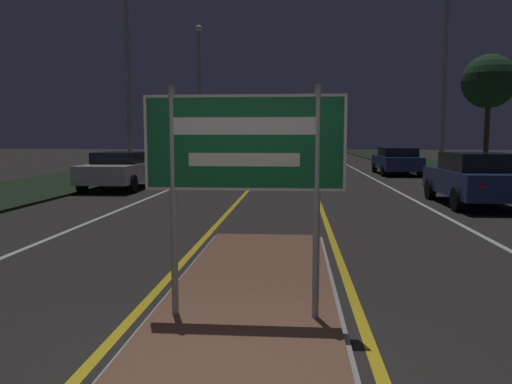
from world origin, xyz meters
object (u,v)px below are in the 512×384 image
(streetlight_right_near, at_px, (446,23))
(car_receding_2, at_px, (321,154))
(streetlight_left_far, at_px, (200,81))
(streetlight_left_near, at_px, (126,13))
(car_approaching_0, at_px, (121,169))
(car_receding_3, at_px, (323,151))
(car_receding_0, at_px, (475,178))
(highway_sign, at_px, (244,154))
(car_receding_1, at_px, (396,160))

(streetlight_right_near, bearing_deg, car_receding_2, 102.46)
(streetlight_left_far, bearing_deg, streetlight_left_near, -89.14)
(streetlight_left_near, bearing_deg, car_approaching_0, -82.10)
(car_receding_3, bearing_deg, streetlight_left_near, -110.74)
(car_receding_0, distance_m, car_receding_2, 22.57)
(highway_sign, height_order, streetlight_left_near, streetlight_left_near)
(streetlight_left_near, height_order, streetlight_left_far, streetlight_left_near)
(streetlight_right_near, xyz_separation_m, car_receding_0, (-0.52, -5.29, -5.44))
(car_receding_0, relative_size, car_receding_2, 0.94)
(streetlight_left_far, bearing_deg, highway_sign, -78.33)
(car_receding_2, distance_m, car_approaching_0, 20.43)
(highway_sign, height_order, car_approaching_0, highway_sign)
(car_receding_1, distance_m, car_receding_2, 10.71)
(streetlight_right_near, bearing_deg, streetlight_left_near, 178.51)
(car_receding_3, bearing_deg, highway_sign, -94.17)
(highway_sign, height_order, streetlight_left_far, streetlight_left_far)
(streetlight_left_far, height_order, car_approaching_0, streetlight_left_far)
(streetlight_left_far, relative_size, car_receding_2, 2.18)
(highway_sign, relative_size, car_receding_3, 0.51)
(car_receding_1, distance_m, car_receding_3, 18.07)
(streetlight_left_near, height_order, streetlight_right_near, streetlight_left_near)
(car_receding_0, distance_m, car_approaching_0, 12.31)
(car_receding_2, xyz_separation_m, car_receding_3, (0.50, 7.68, 0.03))
(car_receding_3, distance_m, car_approaching_0, 27.76)
(car_receding_1, height_order, car_receding_2, car_receding_1)
(highway_sign, height_order, car_receding_3, highway_sign)
(highway_sign, xyz_separation_m, streetlight_left_far, (-6.60, 31.96, 4.32))
(car_receding_3, relative_size, car_approaching_0, 1.04)
(car_receding_1, xyz_separation_m, car_approaching_0, (-11.91, -8.44, -0.00))
(car_receding_0, xyz_separation_m, car_receding_1, (0.19, 12.19, -0.04))
(highway_sign, distance_m, car_receding_0, 11.22)
(streetlight_left_near, relative_size, car_receding_2, 2.28)
(car_receding_3, bearing_deg, car_receding_1, -80.66)
(car_receding_1, bearing_deg, car_receding_2, 108.70)
(car_receding_1, relative_size, car_receding_2, 1.02)
(streetlight_left_near, height_order, car_receding_2, streetlight_left_near)
(streetlight_left_far, distance_m, streetlight_right_near, 21.26)
(car_receding_2, bearing_deg, car_receding_3, 86.26)
(streetlight_left_near, bearing_deg, streetlight_right_near, -1.49)
(car_receding_1, distance_m, car_approaching_0, 14.60)
(highway_sign, distance_m, car_receding_3, 39.79)
(streetlight_left_near, distance_m, car_receding_1, 15.15)
(car_approaching_0, bearing_deg, highway_sign, -65.57)
(streetlight_left_far, distance_m, car_receding_0, 25.98)
(streetlight_right_near, relative_size, car_receding_2, 2.09)
(streetlight_left_far, xyz_separation_m, streetlight_right_near, (12.75, -17.01, 0.15))
(streetlight_left_far, bearing_deg, car_receding_0, -61.25)
(streetlight_left_near, relative_size, streetlight_left_far, 1.05)
(car_receding_1, bearing_deg, streetlight_left_far, 140.85)
(car_receding_0, bearing_deg, car_approaching_0, 162.28)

